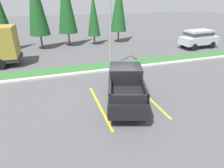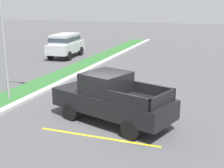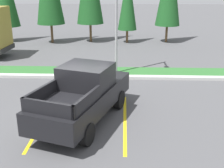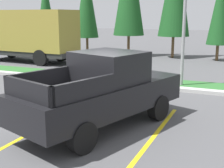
# 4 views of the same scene
# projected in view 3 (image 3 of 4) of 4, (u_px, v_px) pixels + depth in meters

# --- Properties ---
(ground_plane) EXTENTS (120.00, 120.00, 0.00)m
(ground_plane) POSITION_uv_depth(u_px,v_px,m) (75.00, 119.00, 11.17)
(ground_plane) COLOR #4C4C4F
(parking_line_near) EXTENTS (0.12, 4.80, 0.01)m
(parking_line_near) POSITION_uv_depth(u_px,v_px,m) (44.00, 119.00, 11.11)
(parking_line_near) COLOR yellow
(parking_line_near) RESTS_ON ground
(parking_line_far) EXTENTS (0.12, 4.80, 0.01)m
(parking_line_far) POSITION_uv_depth(u_px,v_px,m) (125.00, 121.00, 11.00)
(parking_line_far) COLOR yellow
(parking_line_far) RESTS_ON ground
(curb_strip) EXTENTS (56.00, 0.40, 0.15)m
(curb_strip) POSITION_uv_depth(u_px,v_px,m) (90.00, 77.00, 15.85)
(curb_strip) COLOR #B2B2AD
(curb_strip) RESTS_ON ground
(grass_median) EXTENTS (56.00, 1.80, 0.06)m
(grass_median) POSITION_uv_depth(u_px,v_px,m) (92.00, 72.00, 16.90)
(grass_median) COLOR #2D662D
(grass_median) RESTS_ON ground
(pickup_truck_main) EXTENTS (3.45, 5.55, 2.10)m
(pickup_truck_main) POSITION_uv_depth(u_px,v_px,m) (84.00, 94.00, 10.75)
(pickup_truck_main) COLOR black
(pickup_truck_main) RESTS_ON ground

